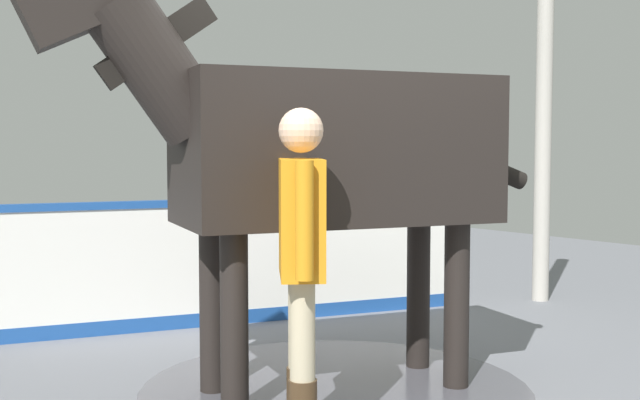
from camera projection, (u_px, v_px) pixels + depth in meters
name	position (u px, v px, depth m)	size (l,w,h in m)	color
ground_plane	(375.00, 393.00, 4.99)	(16.00, 16.00, 0.02)	slate
wet_patch	(335.00, 388.00, 5.05)	(2.46, 2.46, 0.00)	#4C4C54
barrier_wall	(244.00, 266.00, 6.87)	(1.25, 3.90, 1.08)	white
roof_post_far	(543.00, 151.00, 7.80)	(0.16, 0.16, 2.95)	#B7B2A8
horse	(317.00, 149.00, 4.90)	(1.41, 3.20, 2.59)	black
handler	(301.00, 248.00, 4.14)	(0.58, 0.47, 1.73)	#47331E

